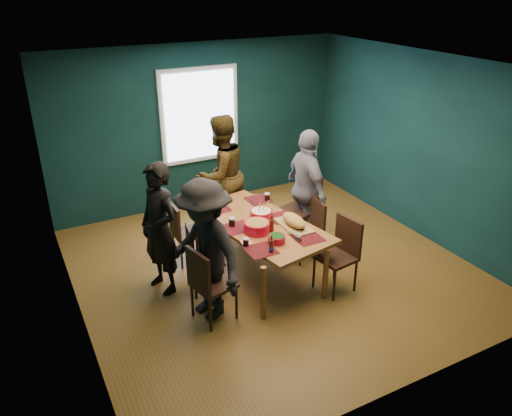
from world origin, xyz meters
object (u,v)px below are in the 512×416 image
at_px(dining_table, 260,227).
at_px(chair_left_far, 182,229).
at_px(bowl_salad, 257,227).
at_px(chair_left_mid, 199,254).
at_px(cutting_board, 294,222).
at_px(person_near_left, 206,251).
at_px(bowl_herbs, 277,239).
at_px(chair_right_far, 303,202).
at_px(chair_right_mid, 312,225).
at_px(person_right, 307,189).
at_px(chair_left_near, 207,280).
at_px(person_far_left, 160,229).
at_px(person_back, 221,175).
at_px(chair_right_near, 342,249).
at_px(bowl_dumpling, 261,214).

bearing_deg(dining_table, chair_left_far, 127.33).
distance_m(dining_table, bowl_salad, 0.29).
bearing_deg(chair_left_mid, cutting_board, -2.40).
distance_m(dining_table, cutting_board, 0.47).
distance_m(person_near_left, bowl_herbs, 0.90).
height_order(chair_right_far, person_near_left, person_near_left).
bearing_deg(chair_right_mid, person_right, 73.80).
distance_m(chair_left_near, bowl_salad, 1.00).
distance_m(person_far_left, person_right, 2.25).
height_order(chair_right_far, person_far_left, person_far_left).
bearing_deg(person_far_left, person_back, 113.34).
bearing_deg(chair_left_mid, bowl_herbs, -23.00).
xyz_separation_m(chair_left_near, person_back, (1.08, 2.02, 0.36)).
xyz_separation_m(chair_left_mid, person_back, (0.93, 1.40, 0.39)).
relative_size(chair_right_near, bowl_salad, 2.88).
bearing_deg(chair_left_far, person_right, -8.96).
distance_m(chair_right_far, chair_right_mid, 0.56).
height_order(chair_right_mid, bowl_herbs, chair_right_mid).
bearing_deg(chair_right_near, person_far_left, 144.86).
height_order(chair_left_near, person_near_left, person_near_left).
xyz_separation_m(dining_table, bowl_dumpling, (0.07, 0.09, 0.14)).
bearing_deg(chair_right_near, chair_left_far, 127.49).
bearing_deg(person_right, chair_left_far, 86.09).
bearing_deg(person_near_left, dining_table, 103.16).
bearing_deg(bowl_herbs, bowl_salad, 103.66).
xyz_separation_m(chair_left_far, person_far_left, (-0.45, -0.50, 0.33)).
height_order(bowl_herbs, cutting_board, cutting_board).
height_order(person_back, cutting_board, person_back).
relative_size(person_near_left, bowl_salad, 5.18).
bearing_deg(cutting_board, chair_right_near, -50.03).
bearing_deg(chair_right_near, cutting_board, 122.18).
distance_m(person_right, bowl_dumpling, 0.98).
relative_size(chair_left_mid, bowl_dumpling, 3.04).
bearing_deg(cutting_board, bowl_dumpling, 124.00).
height_order(person_back, bowl_dumpling, person_back).
distance_m(chair_left_mid, bowl_dumpling, 0.98).
bearing_deg(chair_right_far, chair_left_far, 157.47).
bearing_deg(dining_table, chair_left_mid, 171.26).
bearing_deg(dining_table, bowl_herbs, -107.12).
xyz_separation_m(person_far_left, person_near_left, (0.29, -0.75, 0.01)).
height_order(person_far_left, bowl_dumpling, person_far_left).
bearing_deg(person_near_left, chair_left_far, 157.92).
distance_m(person_back, cutting_board, 1.70).
bearing_deg(person_right, bowl_salad, 124.82).
bearing_deg(chair_right_near, bowl_herbs, 156.08).
xyz_separation_m(chair_left_mid, chair_right_far, (1.88, 0.57, 0.08)).
distance_m(person_back, person_near_left, 2.15).
height_order(chair_right_far, person_back, person_back).
bearing_deg(chair_right_far, person_near_left, -168.55).
distance_m(chair_right_near, bowl_dumpling, 1.13).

